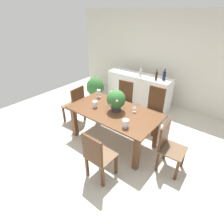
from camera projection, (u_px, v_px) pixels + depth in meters
ground_plane at (111, 142)px, 3.97m from camera, size 7.04×7.04×0.00m
back_wall at (168, 61)px, 5.08m from camera, size 6.40×0.10×2.60m
dining_table at (114, 116)px, 3.71m from camera, size 1.88×1.02×0.77m
chair_head_end at (76, 104)px, 4.41m from camera, size 0.48×0.47×0.98m
chair_far_left at (124, 98)px, 4.65m from camera, size 0.47×0.44×1.00m
chair_foot_end at (168, 145)px, 3.11m from camera, size 0.44×0.46×0.92m
chair_far_right at (154, 107)px, 4.18m from camera, size 0.44×0.46×1.05m
chair_near_right at (97, 155)px, 2.88m from camera, size 0.44×0.43×0.93m
flower_centerpiece at (116, 100)px, 3.52m from camera, size 0.38×0.38×0.45m
crystal_vase_left at (95, 104)px, 3.72m from camera, size 0.10×0.10×0.14m
crystal_vase_center_near at (99, 93)px, 4.14m from camera, size 0.09×0.09×0.19m
crystal_vase_right at (126, 123)px, 3.08m from camera, size 0.12×0.12×0.16m
wine_glass at (135, 107)px, 3.54m from camera, size 0.07×0.07×0.15m
kitchen_counter at (138, 90)px, 5.34m from camera, size 1.91×0.53×0.94m
wine_bottle_clear at (156, 76)px, 4.65m from camera, size 0.06×0.06×0.30m
wine_bottle_dark at (164, 76)px, 4.64m from camera, size 0.08×0.08×0.30m
wine_bottle_green at (140, 73)px, 4.89m from camera, size 0.06×0.06×0.28m
potted_plant_floor at (95, 88)px, 5.70m from camera, size 0.55×0.55×0.72m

